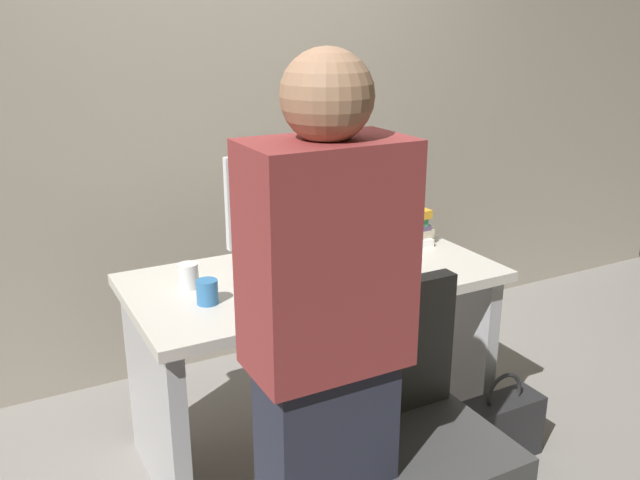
{
  "coord_description": "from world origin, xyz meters",
  "views": [
    {
      "loc": [
        -1.12,
        -2.16,
        1.69
      ],
      "look_at": [
        0.0,
        -0.05,
        0.91
      ],
      "focal_mm": 37.68,
      "sensor_mm": 36.0,
      "label": 1
    }
  ],
  "objects_px": {
    "office_chair": "(418,450)",
    "monitor": "(290,201)",
    "cup_near_keyboard": "(207,292)",
    "keyboard": "(323,283)",
    "person_at_desk": "(326,366)",
    "mouse": "(391,270)",
    "desk": "(314,328)",
    "book_stack": "(408,228)",
    "handbag": "(501,427)",
    "cup_by_monitor": "(189,276)"
  },
  "relations": [
    {
      "from": "monitor",
      "to": "handbag",
      "type": "height_order",
      "value": "monitor"
    },
    {
      "from": "desk",
      "to": "book_stack",
      "type": "relative_size",
      "value": 6.74
    },
    {
      "from": "desk",
      "to": "handbag",
      "type": "distance_m",
      "value": 0.85
    },
    {
      "from": "handbag",
      "to": "person_at_desk",
      "type": "bearing_deg",
      "value": -160.61
    },
    {
      "from": "desk",
      "to": "person_at_desk",
      "type": "distance_m",
      "value": 0.95
    },
    {
      "from": "desk",
      "to": "office_chair",
      "type": "height_order",
      "value": "office_chair"
    },
    {
      "from": "keyboard",
      "to": "mouse",
      "type": "height_order",
      "value": "mouse"
    },
    {
      "from": "office_chair",
      "to": "mouse",
      "type": "height_order",
      "value": "office_chair"
    },
    {
      "from": "office_chair",
      "to": "person_at_desk",
      "type": "xyz_separation_m",
      "value": [
        -0.35,
        -0.05,
        0.41
      ]
    },
    {
      "from": "monitor",
      "to": "cup_near_keyboard",
      "type": "bearing_deg",
      "value": -151.14
    },
    {
      "from": "cup_near_keyboard",
      "to": "book_stack",
      "type": "height_order",
      "value": "book_stack"
    },
    {
      "from": "office_chair",
      "to": "person_at_desk",
      "type": "relative_size",
      "value": 0.57
    },
    {
      "from": "office_chair",
      "to": "person_at_desk",
      "type": "height_order",
      "value": "person_at_desk"
    },
    {
      "from": "person_at_desk",
      "to": "handbag",
      "type": "xyz_separation_m",
      "value": [
        0.99,
        0.35,
        -0.7
      ]
    },
    {
      "from": "desk",
      "to": "keyboard",
      "type": "bearing_deg",
      "value": -102.72
    },
    {
      "from": "office_chair",
      "to": "book_stack",
      "type": "xyz_separation_m",
      "value": [
        0.55,
        0.86,
        0.41
      ]
    },
    {
      "from": "monitor",
      "to": "cup_by_monitor",
      "type": "xyz_separation_m",
      "value": [
        -0.45,
        -0.07,
        -0.21
      ]
    },
    {
      "from": "book_stack",
      "to": "cup_by_monitor",
      "type": "bearing_deg",
      "value": -178.22
    },
    {
      "from": "mouse",
      "to": "cup_by_monitor",
      "type": "height_order",
      "value": "cup_by_monitor"
    },
    {
      "from": "person_at_desk",
      "to": "cup_near_keyboard",
      "type": "relative_size",
      "value": 19.0
    },
    {
      "from": "handbag",
      "to": "mouse",
      "type": "bearing_deg",
      "value": 138.68
    },
    {
      "from": "office_chair",
      "to": "cup_near_keyboard",
      "type": "distance_m",
      "value": 0.87
    },
    {
      "from": "office_chair",
      "to": "keyboard",
      "type": "xyz_separation_m",
      "value": [
        -0.0,
        0.62,
        0.34
      ]
    },
    {
      "from": "monitor",
      "to": "mouse",
      "type": "distance_m",
      "value": 0.48
    },
    {
      "from": "person_at_desk",
      "to": "handbag",
      "type": "distance_m",
      "value": 1.27
    },
    {
      "from": "monitor",
      "to": "cup_near_keyboard",
      "type": "distance_m",
      "value": 0.54
    },
    {
      "from": "keyboard",
      "to": "cup_near_keyboard",
      "type": "xyz_separation_m",
      "value": [
        -0.43,
        0.04,
        0.03
      ]
    },
    {
      "from": "desk",
      "to": "person_at_desk",
      "type": "xyz_separation_m",
      "value": [
        -0.38,
        -0.8,
        0.32
      ]
    },
    {
      "from": "cup_near_keyboard",
      "to": "keyboard",
      "type": "bearing_deg",
      "value": -5.68
    },
    {
      "from": "office_chair",
      "to": "cup_by_monitor",
      "type": "bearing_deg",
      "value": 118.21
    },
    {
      "from": "office_chair",
      "to": "cup_near_keyboard",
      "type": "height_order",
      "value": "office_chair"
    },
    {
      "from": "cup_near_keyboard",
      "to": "desk",
      "type": "bearing_deg",
      "value": 10.57
    },
    {
      "from": "cup_by_monitor",
      "to": "office_chair",
      "type": "bearing_deg",
      "value": -61.79
    },
    {
      "from": "mouse",
      "to": "cup_by_monitor",
      "type": "relative_size",
      "value": 1.06
    },
    {
      "from": "office_chair",
      "to": "keyboard",
      "type": "bearing_deg",
      "value": 90.02
    },
    {
      "from": "monitor",
      "to": "book_stack",
      "type": "bearing_deg",
      "value": -4.38
    },
    {
      "from": "person_at_desk",
      "to": "monitor",
      "type": "xyz_separation_m",
      "value": [
        0.36,
        0.96,
        0.17
      ]
    },
    {
      "from": "office_chair",
      "to": "monitor",
      "type": "xyz_separation_m",
      "value": [
        0.0,
        0.9,
        0.58
      ]
    },
    {
      "from": "cup_near_keyboard",
      "to": "mouse",
      "type": "bearing_deg",
      "value": -4.77
    },
    {
      "from": "mouse",
      "to": "handbag",
      "type": "bearing_deg",
      "value": -41.32
    },
    {
      "from": "book_stack",
      "to": "handbag",
      "type": "distance_m",
      "value": 0.9
    },
    {
      "from": "person_at_desk",
      "to": "cup_by_monitor",
      "type": "bearing_deg",
      "value": 95.89
    },
    {
      "from": "person_at_desk",
      "to": "book_stack",
      "type": "xyz_separation_m",
      "value": [
        0.9,
        0.92,
        -0.01
      ]
    },
    {
      "from": "book_stack",
      "to": "office_chair",
      "type": "bearing_deg",
      "value": -122.45
    },
    {
      "from": "monitor",
      "to": "keyboard",
      "type": "bearing_deg",
      "value": -91.03
    },
    {
      "from": "monitor",
      "to": "book_stack",
      "type": "height_order",
      "value": "monitor"
    },
    {
      "from": "cup_near_keyboard",
      "to": "cup_by_monitor",
      "type": "distance_m",
      "value": 0.17
    },
    {
      "from": "monitor",
      "to": "office_chair",
      "type": "bearing_deg",
      "value": -90.31
    },
    {
      "from": "person_at_desk",
      "to": "keyboard",
      "type": "relative_size",
      "value": 3.81
    },
    {
      "from": "person_at_desk",
      "to": "office_chair",
      "type": "bearing_deg",
      "value": 8.76
    }
  ]
}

